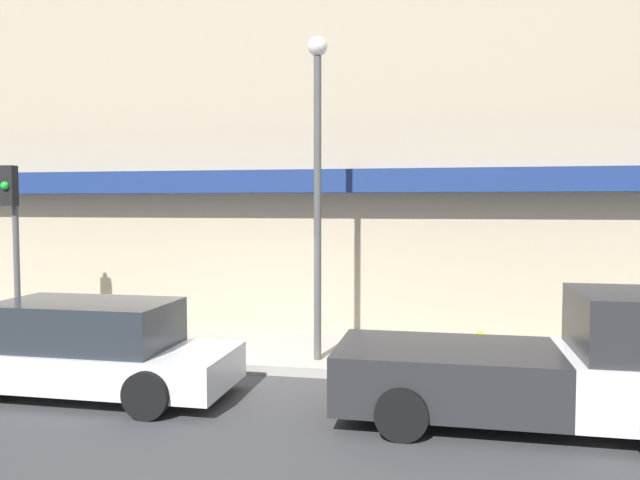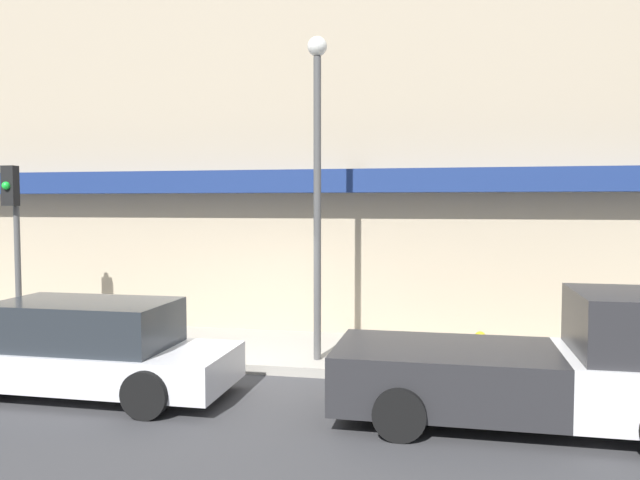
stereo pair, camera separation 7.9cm
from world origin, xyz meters
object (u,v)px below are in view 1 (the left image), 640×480
parked_car (86,349)px  fire_hydrant (480,351)px  street_lamp (318,162)px  traffic_light (13,223)px  pickup_truck (550,367)px

parked_car → fire_hydrant: size_ratio=6.83×
parked_car → street_lamp: (3.33, 2.30, 3.12)m
parked_car → traffic_light: (-2.87, 2.08, 1.96)m
fire_hydrant → pickup_truck: bearing=-68.0°
pickup_truck → traffic_light: size_ratio=1.42×
parked_car → fire_hydrant: bearing=19.0°
street_lamp → traffic_light: size_ratio=1.62×
parked_car → street_lamp: street_lamp is taller
fire_hydrant → traffic_light: 9.38m
pickup_truck → traffic_light: bearing=165.9°
traffic_light → fire_hydrant: bearing=-0.3°
pickup_truck → parked_car: size_ratio=1.08×
street_lamp → traffic_light: 6.31m
parked_car → traffic_light: 4.05m
pickup_truck → fire_hydrant: size_ratio=7.40×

